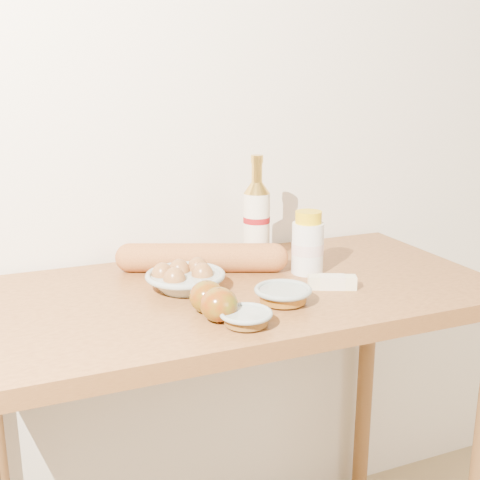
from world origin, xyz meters
The scene contains 11 objects.
back_wall centered at (0.00, 1.51, 1.30)m, with size 3.50×0.02×2.60m, color silver.
table centered at (0.00, 1.18, 0.78)m, with size 1.20×0.60×0.90m.
bourbon_bottle centered at (0.12, 1.33, 1.01)m, with size 0.09×0.09×0.28m.
cream_bottle centered at (0.20, 1.21, 0.97)m, with size 0.10×0.10×0.15m.
egg_bowl centered at (-0.11, 1.21, 0.93)m, with size 0.20×0.20×0.06m.
baguette centered at (-0.03, 1.32, 0.94)m, with size 0.42×0.23×0.07m.
apple_redgreen_front centered at (-0.11, 1.06, 0.93)m, with size 0.08×0.08×0.07m.
apple_redgreen_right centered at (-0.10, 1.01, 0.93)m, with size 0.09×0.09×0.07m.
sugar_bowl centered at (-0.06, 0.97, 0.92)m, with size 0.11×0.11×0.03m.
syrup_bowl centered at (0.06, 1.05, 0.92)m, with size 0.14×0.14×0.04m.
butter_stick centered at (0.20, 1.09, 0.92)m, with size 0.11×0.07×0.03m.
Camera 1 is at (-0.48, -0.03, 1.37)m, focal length 45.00 mm.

